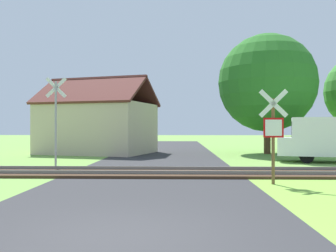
# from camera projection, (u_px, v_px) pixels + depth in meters

# --- Properties ---
(ground_plane) EXTENTS (160.00, 160.00, 0.00)m
(ground_plane) POSITION_uv_depth(u_px,v_px,m) (118.00, 239.00, 5.79)
(ground_plane) COLOR #6B9942
(road_asphalt) EXTENTS (6.49, 80.00, 0.01)m
(road_asphalt) POSITION_uv_depth(u_px,v_px,m) (134.00, 211.00, 7.79)
(road_asphalt) COLOR #2D2D30
(road_asphalt) RESTS_ON ground
(rail_track) EXTENTS (60.00, 2.60, 0.22)m
(rail_track) POSITION_uv_depth(u_px,v_px,m) (154.00, 173.00, 13.89)
(rail_track) COLOR #422D1E
(rail_track) RESTS_ON ground
(stop_sign_near) EXTENTS (0.88, 0.17, 2.91)m
(stop_sign_near) POSITION_uv_depth(u_px,v_px,m) (273.00, 130.00, 11.40)
(stop_sign_near) COLOR brown
(stop_sign_near) RESTS_ON ground
(crossing_sign_far) EXTENTS (0.87, 0.17, 3.86)m
(crossing_sign_far) POSITION_uv_depth(u_px,v_px,m) (56.00, 116.00, 15.65)
(crossing_sign_far) COLOR #9E9EA5
(crossing_sign_far) RESTS_ON ground
(house) EXTENTS (8.40, 7.32, 5.18)m
(house) POSITION_uv_depth(u_px,v_px,m) (98.00, 126.00, 25.31)
(house) COLOR #C6B293
(house) RESTS_ON ground
(tree_right) EXTENTS (6.44, 6.44, 7.91)m
(tree_right) POSITION_uv_depth(u_px,v_px,m) (267.00, 83.00, 24.68)
(tree_right) COLOR #513823
(tree_right) RESTS_ON ground
(mail_truck) EXTENTS (5.22, 3.08, 2.24)m
(mail_truck) POSITION_uv_depth(u_px,v_px,m) (333.00, 138.00, 18.50)
(mail_truck) COLOR white
(mail_truck) RESTS_ON ground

